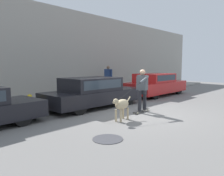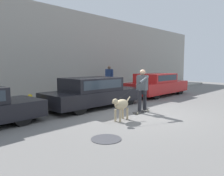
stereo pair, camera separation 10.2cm
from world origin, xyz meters
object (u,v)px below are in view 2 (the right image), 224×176
(parked_car_1, at_px, (93,93))
(dog, at_px, (121,105))
(skateboarder, at_px, (142,88))
(fire_hydrant, at_px, (30,103))
(parked_car_2, at_px, (157,85))
(pedestrian_with_bag, at_px, (109,78))

(parked_car_1, bearing_deg, dog, -110.41)
(skateboarder, relative_size, fire_hydrant, 3.20)
(parked_car_2, relative_size, pedestrian_with_bag, 2.72)
(parked_car_2, relative_size, skateboarder, 1.92)
(parked_car_1, height_order, parked_car_2, parked_car_2)
(dog, relative_size, skateboarder, 0.46)
(skateboarder, bearing_deg, dog, 6.92)
(skateboarder, relative_size, pedestrian_with_bag, 1.42)
(fire_hydrant, bearing_deg, dog, -65.28)
(pedestrian_with_bag, bearing_deg, parked_car_2, -47.28)
(skateboarder, bearing_deg, parked_car_2, -156.50)
(skateboarder, distance_m, pedestrian_with_bag, 5.08)
(dog, height_order, fire_hydrant, dog)
(parked_car_2, distance_m, skateboarder, 5.07)
(parked_car_2, height_order, pedestrian_with_bag, pedestrian_with_bag)
(parked_car_1, height_order, pedestrian_with_bag, pedestrian_with_bag)
(dog, height_order, skateboarder, skateboarder)
(parked_car_2, distance_m, pedestrian_with_bag, 2.93)
(parked_car_2, bearing_deg, skateboarder, -154.32)
(parked_car_1, bearing_deg, skateboarder, -74.52)
(fire_hydrant, bearing_deg, parked_car_2, -6.58)
(skateboarder, bearing_deg, pedestrian_with_bag, -123.20)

